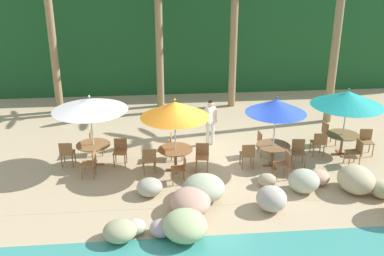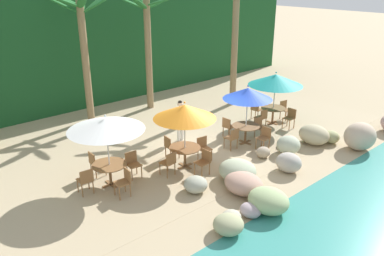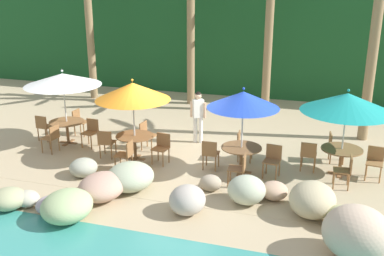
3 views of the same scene
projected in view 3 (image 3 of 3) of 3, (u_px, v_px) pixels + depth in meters
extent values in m
plane|color=tan|center=(179.00, 160.00, 13.32)|extent=(120.00, 120.00, 0.00)
cube|color=tan|center=(179.00, 160.00, 13.32)|extent=(18.00, 5.20, 0.01)
cube|color=#194C23|center=(242.00, 26.00, 20.52)|extent=(28.00, 2.40, 6.00)
ellipsoid|color=tan|center=(211.00, 183.00, 11.36)|extent=(0.56, 0.49, 0.41)
ellipsoid|color=#B4AF98|center=(27.00, 199.00, 10.58)|extent=(0.58, 0.53, 0.38)
ellipsoid|color=tan|center=(274.00, 191.00, 10.92)|extent=(0.67, 0.67, 0.43)
ellipsoid|color=#AEB79B|center=(247.00, 190.00, 10.68)|extent=(0.91, 0.88, 0.69)
ellipsoid|color=#A1A591|center=(83.00, 167.00, 12.17)|extent=(0.75, 0.76, 0.50)
ellipsoid|color=tan|center=(102.00, 187.00, 10.92)|extent=(1.09, 1.29, 0.61)
ellipsoid|color=#AEA499|center=(187.00, 200.00, 10.22)|extent=(0.83, 0.90, 0.66)
ellipsoid|color=#A5B091|center=(130.00, 177.00, 11.40)|extent=(1.20, 1.27, 0.68)
ellipsoid|color=#C5AB92|center=(356.00, 233.00, 8.53)|extent=(1.28, 1.15, 1.07)
ellipsoid|color=tan|center=(340.00, 218.00, 9.63)|extent=(0.63, 0.67, 0.50)
ellipsoid|color=tan|center=(8.00, 199.00, 10.45)|extent=(0.83, 0.82, 0.49)
ellipsoid|color=tan|center=(312.00, 199.00, 10.13)|extent=(1.04, 1.24, 0.77)
ellipsoid|color=#A7969C|center=(49.00, 205.00, 10.28)|extent=(0.59, 0.63, 0.38)
ellipsoid|color=#9FB57D|center=(67.00, 206.00, 9.94)|extent=(1.10, 1.22, 0.67)
cylinder|color=silver|center=(66.00, 110.00, 14.31)|extent=(0.04, 0.04, 2.20)
cone|color=white|center=(63.00, 79.00, 13.99)|extent=(2.38, 2.38, 0.37)
sphere|color=white|center=(62.00, 71.00, 13.90)|extent=(0.07, 0.07, 0.07)
cube|color=brown|center=(69.00, 143.00, 14.65)|extent=(0.60, 0.12, 0.03)
cube|color=brown|center=(69.00, 143.00, 14.65)|extent=(0.12, 0.60, 0.03)
cylinder|color=brown|center=(68.00, 132.00, 14.54)|extent=(0.09, 0.09, 0.71)
cylinder|color=brown|center=(67.00, 122.00, 14.43)|extent=(1.10, 1.10, 0.03)
cylinder|color=olive|center=(91.00, 143.00, 14.04)|extent=(0.04, 0.04, 0.45)
cylinder|color=olive|center=(82.00, 141.00, 14.18)|extent=(0.04, 0.04, 0.45)
cylinder|color=olive|center=(98.00, 139.00, 14.35)|extent=(0.04, 0.04, 0.45)
cylinder|color=olive|center=(89.00, 138.00, 14.49)|extent=(0.04, 0.04, 0.45)
cube|color=olive|center=(89.00, 133.00, 14.19)|extent=(0.46, 0.46, 0.03)
cube|color=olive|center=(93.00, 125.00, 14.30)|extent=(0.42, 0.08, 0.42)
cylinder|color=olive|center=(90.00, 128.00, 15.45)|extent=(0.04, 0.04, 0.45)
cylinder|color=olive|center=(84.00, 131.00, 15.13)|extent=(0.04, 0.04, 0.45)
cylinder|color=olive|center=(81.00, 126.00, 15.56)|extent=(0.04, 0.04, 0.45)
cylinder|color=olive|center=(75.00, 130.00, 15.24)|extent=(0.04, 0.04, 0.45)
cube|color=olive|center=(82.00, 122.00, 15.27)|extent=(0.43, 0.43, 0.03)
cube|color=olive|center=(76.00, 116.00, 15.27)|extent=(0.05, 0.42, 0.42)
cylinder|color=olive|center=(45.00, 131.00, 15.10)|extent=(0.04, 0.04, 0.45)
cylinder|color=olive|center=(54.00, 132.00, 14.97)|extent=(0.04, 0.04, 0.45)
cylinder|color=olive|center=(38.00, 134.00, 14.78)|extent=(0.04, 0.04, 0.45)
cylinder|color=olive|center=(47.00, 136.00, 14.66)|extent=(0.04, 0.04, 0.45)
cube|color=olive|center=(46.00, 126.00, 14.80)|extent=(0.45, 0.45, 0.03)
cube|color=olive|center=(41.00, 123.00, 14.56)|extent=(0.42, 0.07, 0.42)
cylinder|color=olive|center=(42.00, 146.00, 13.75)|extent=(0.04, 0.04, 0.45)
cylinder|color=olive|center=(50.00, 142.00, 14.06)|extent=(0.04, 0.04, 0.45)
cylinder|color=olive|center=(51.00, 148.00, 13.62)|extent=(0.04, 0.04, 0.45)
cylinder|color=olive|center=(59.00, 144.00, 13.93)|extent=(0.04, 0.04, 0.45)
cube|color=olive|center=(50.00, 138.00, 13.77)|extent=(0.46, 0.46, 0.03)
cube|color=olive|center=(54.00, 133.00, 13.63)|extent=(0.08, 0.42, 0.42)
cylinder|color=silver|center=(134.00, 124.00, 13.04)|extent=(0.04, 0.04, 2.16)
cone|color=orange|center=(133.00, 91.00, 12.72)|extent=(2.15, 2.15, 0.49)
sphere|color=orange|center=(132.00, 80.00, 12.62)|extent=(0.07, 0.07, 0.07)
cube|color=brown|center=(136.00, 158.00, 13.37)|extent=(0.60, 0.12, 0.03)
cube|color=brown|center=(136.00, 158.00, 13.37)|extent=(0.12, 0.60, 0.03)
cylinder|color=brown|center=(135.00, 147.00, 13.26)|extent=(0.09, 0.09, 0.71)
cylinder|color=brown|center=(135.00, 136.00, 13.15)|extent=(1.10, 1.10, 0.03)
cylinder|color=olive|center=(163.00, 160.00, 12.74)|extent=(0.04, 0.04, 0.45)
cylinder|color=olive|center=(152.00, 158.00, 12.88)|extent=(0.04, 0.04, 0.45)
cylinder|color=olive|center=(169.00, 155.00, 13.04)|extent=(0.04, 0.04, 0.45)
cylinder|color=olive|center=(158.00, 153.00, 13.19)|extent=(0.04, 0.04, 0.45)
cube|color=olive|center=(160.00, 149.00, 12.89)|extent=(0.48, 0.48, 0.03)
cube|color=olive|center=(164.00, 140.00, 13.00)|extent=(0.42, 0.09, 0.42)
cylinder|color=olive|center=(157.00, 142.00, 14.13)|extent=(0.04, 0.04, 0.45)
cylinder|color=olive|center=(152.00, 145.00, 13.82)|extent=(0.04, 0.04, 0.45)
cylinder|color=olive|center=(147.00, 140.00, 14.27)|extent=(0.04, 0.04, 0.45)
cylinder|color=olive|center=(141.00, 144.00, 13.96)|extent=(0.04, 0.04, 0.45)
cube|color=olive|center=(149.00, 135.00, 13.97)|extent=(0.47, 0.47, 0.03)
cube|color=olive|center=(143.00, 129.00, 13.98)|extent=(0.09, 0.42, 0.42)
cylinder|color=olive|center=(105.00, 147.00, 13.67)|extent=(0.04, 0.04, 0.45)
cylinder|color=olive|center=(116.00, 148.00, 13.60)|extent=(0.04, 0.04, 0.45)
cylinder|color=olive|center=(100.00, 151.00, 13.34)|extent=(0.04, 0.04, 0.45)
cylinder|color=olive|center=(112.00, 152.00, 13.27)|extent=(0.04, 0.04, 0.45)
cube|color=olive|center=(108.00, 142.00, 13.39)|extent=(0.46, 0.46, 0.03)
cube|color=olive|center=(105.00, 138.00, 13.15)|extent=(0.42, 0.08, 0.42)
cylinder|color=olive|center=(115.00, 165.00, 12.41)|extent=(0.04, 0.04, 0.45)
cylinder|color=olive|center=(120.00, 160.00, 12.74)|extent=(0.04, 0.04, 0.45)
cylinder|color=olive|center=(127.00, 166.00, 12.32)|extent=(0.04, 0.04, 0.45)
cylinder|color=olive|center=(132.00, 161.00, 12.65)|extent=(0.04, 0.04, 0.45)
cube|color=olive|center=(123.00, 155.00, 12.45)|extent=(0.44, 0.44, 0.03)
cube|color=olive|center=(130.00, 149.00, 12.34)|extent=(0.05, 0.42, 0.42)
cylinder|color=silver|center=(242.00, 135.00, 12.14)|extent=(0.04, 0.04, 2.17)
cone|color=blue|center=(243.00, 100.00, 11.82)|extent=(1.92, 1.92, 0.44)
sphere|color=blue|center=(244.00, 89.00, 11.73)|extent=(0.07, 0.07, 0.07)
cube|color=brown|center=(241.00, 172.00, 12.48)|extent=(0.60, 0.12, 0.03)
cube|color=brown|center=(241.00, 172.00, 12.48)|extent=(0.12, 0.60, 0.03)
cylinder|color=brown|center=(241.00, 160.00, 12.36)|extent=(0.09, 0.09, 0.71)
cylinder|color=brown|center=(241.00, 148.00, 12.25)|extent=(1.10, 1.10, 0.03)
cylinder|color=olive|center=(276.00, 173.00, 11.86)|extent=(0.04, 0.04, 0.45)
cylinder|color=olive|center=(263.00, 171.00, 12.00)|extent=(0.04, 0.04, 0.45)
cylinder|color=olive|center=(279.00, 168.00, 12.17)|extent=(0.04, 0.04, 0.45)
cylinder|color=olive|center=(266.00, 166.00, 12.30)|extent=(0.04, 0.04, 0.45)
cube|color=olive|center=(272.00, 161.00, 12.00)|extent=(0.47, 0.47, 0.03)
cube|color=olive|center=(274.00, 152.00, 12.11)|extent=(0.42, 0.09, 0.42)
cylinder|color=olive|center=(252.00, 152.00, 13.31)|extent=(0.04, 0.04, 0.45)
cylinder|color=olive|center=(250.00, 156.00, 12.99)|extent=(0.04, 0.04, 0.45)
cylinder|color=olive|center=(240.00, 151.00, 13.40)|extent=(0.04, 0.04, 0.45)
cylinder|color=olive|center=(238.00, 155.00, 13.07)|extent=(0.04, 0.04, 0.45)
cube|color=olive|center=(245.00, 146.00, 13.12)|extent=(0.44, 0.44, 0.03)
cube|color=olive|center=(239.00, 139.00, 13.10)|extent=(0.06, 0.42, 0.42)
cylinder|color=olive|center=(206.00, 158.00, 12.86)|extent=(0.04, 0.04, 0.45)
cylinder|color=olive|center=(219.00, 159.00, 12.76)|extent=(0.04, 0.04, 0.45)
cylinder|color=olive|center=(203.00, 163.00, 12.53)|extent=(0.04, 0.04, 0.45)
cylinder|color=olive|center=(216.00, 164.00, 12.43)|extent=(0.04, 0.04, 0.45)
cube|color=olive|center=(211.00, 153.00, 12.57)|extent=(0.42, 0.42, 0.03)
cube|color=olive|center=(209.00, 149.00, 12.33)|extent=(0.42, 0.04, 0.42)
cylinder|color=olive|center=(228.00, 179.00, 11.51)|extent=(0.04, 0.04, 0.45)
cylinder|color=olive|center=(230.00, 174.00, 11.83)|extent=(0.04, 0.04, 0.45)
cylinder|color=olive|center=(242.00, 181.00, 11.42)|extent=(0.04, 0.04, 0.45)
cylinder|color=olive|center=(244.00, 175.00, 11.75)|extent=(0.04, 0.04, 0.45)
cube|color=olive|center=(236.00, 169.00, 11.55)|extent=(0.44, 0.44, 0.03)
cube|color=olive|center=(244.00, 162.00, 11.44)|extent=(0.06, 0.42, 0.42)
cylinder|color=silver|center=(343.00, 137.00, 12.02)|extent=(0.04, 0.04, 2.13)
cone|color=teal|center=(347.00, 102.00, 11.72)|extent=(2.40, 2.40, 0.49)
sphere|color=teal|center=(349.00, 90.00, 11.62)|extent=(0.07, 0.07, 0.07)
cube|color=brown|center=(339.00, 173.00, 12.36)|extent=(0.60, 0.12, 0.03)
cube|color=brown|center=(339.00, 173.00, 12.36)|extent=(0.12, 0.60, 0.03)
cylinder|color=brown|center=(341.00, 161.00, 12.25)|extent=(0.09, 0.09, 0.71)
cylinder|color=brown|center=(342.00, 149.00, 12.13)|extent=(1.10, 1.10, 0.03)
cylinder|color=olive|center=(380.00, 175.00, 11.73)|extent=(0.04, 0.04, 0.45)
cylinder|color=olive|center=(366.00, 173.00, 11.87)|extent=(0.04, 0.04, 0.45)
cylinder|color=olive|center=(381.00, 170.00, 12.04)|extent=(0.04, 0.04, 0.45)
cylinder|color=olive|center=(367.00, 168.00, 12.18)|extent=(0.04, 0.04, 0.45)
cube|color=olive|center=(374.00, 163.00, 11.88)|extent=(0.47, 0.47, 0.03)
cube|color=olive|center=(376.00, 154.00, 11.99)|extent=(0.42, 0.09, 0.42)
cylinder|color=olive|center=(342.00, 153.00, 13.22)|extent=(0.04, 0.04, 0.45)
cylinder|color=olive|center=(343.00, 158.00, 12.89)|extent=(0.04, 0.04, 0.45)
cylinder|color=olive|center=(329.00, 152.00, 13.28)|extent=(0.04, 0.04, 0.45)
cylinder|color=olive|center=(330.00, 157.00, 12.95)|extent=(0.04, 0.04, 0.45)
cube|color=olive|center=(337.00, 147.00, 13.01)|extent=(0.47, 0.47, 0.03)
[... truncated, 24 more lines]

